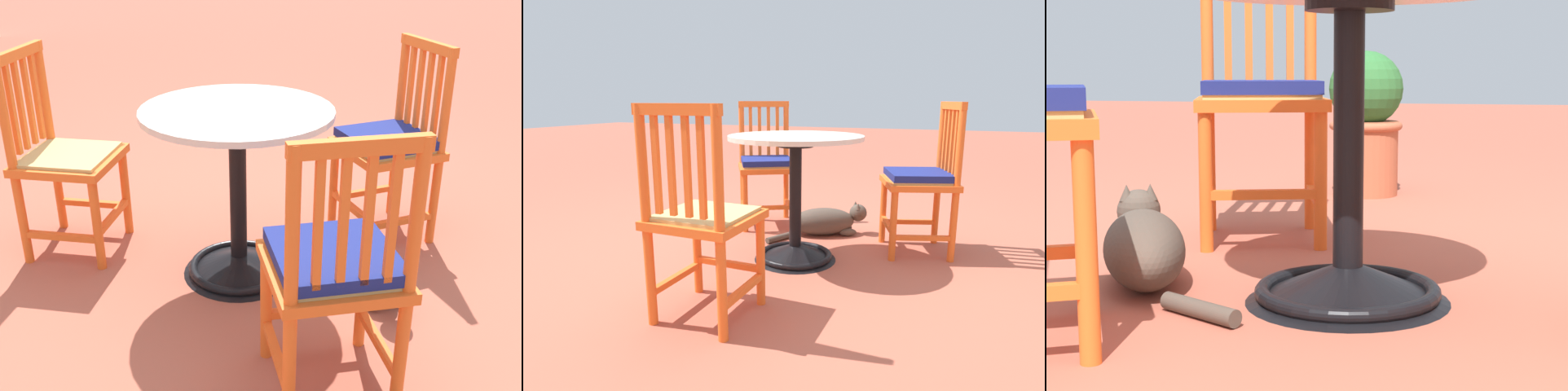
{
  "view_description": "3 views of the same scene",
  "coord_description": "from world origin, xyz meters",
  "views": [
    {
      "loc": [
        -2.35,
        -0.36,
        1.42
      ],
      "look_at": [
        -0.21,
        -0.08,
        0.42
      ],
      "focal_mm": 42.42,
      "sensor_mm": 36.0,
      "label": 1
    },
    {
      "loc": [
        -0.92,
        2.32,
        0.93
      ],
      "look_at": [
        -0.01,
        0.01,
        0.37
      ],
      "focal_mm": 29.93,
      "sensor_mm": 36.0,
      "label": 2
    },
    {
      "loc": [
        1.74,
        0.38,
        0.53
      ],
      "look_at": [
        -0.07,
        -0.06,
        0.25
      ],
      "focal_mm": 56.52,
      "sensor_mm": 36.0,
      "label": 3
    }
  ],
  "objects": [
    {
      "name": "cafe_table",
      "position": [
        -0.09,
        0.03,
        0.28
      ],
      "size": [
        0.76,
        0.76,
        0.73
      ],
      "color": "black",
      "rests_on": "ground_plane"
    },
    {
      "name": "tabby_cat",
      "position": [
        -0.14,
        -0.5,
        0.1
      ],
      "size": [
        0.59,
        0.53,
        0.23
      ],
      "color": "#4C4238",
      "rests_on": "ground_plane"
    },
    {
      "name": "ground_plane",
      "position": [
        0.0,
        0.0,
        0.0
      ],
      "size": [
        24.0,
        24.0,
        0.0
      ],
      "primitive_type": "plane",
      "color": "#AD5642"
    },
    {
      "name": "orange_chair_at_corner",
      "position": [
        -0.75,
        -0.37,
        0.45
      ],
      "size": [
        0.51,
        0.51,
        0.91
      ],
      "color": "orange",
      "rests_on": "ground_plane"
    },
    {
      "name": "terracotta_planter",
      "position": [
        -1.76,
        -0.2,
        0.33
      ],
      "size": [
        0.32,
        0.32,
        0.62
      ],
      "color": "#B25B3D",
      "rests_on": "ground_plane"
    }
  ]
}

